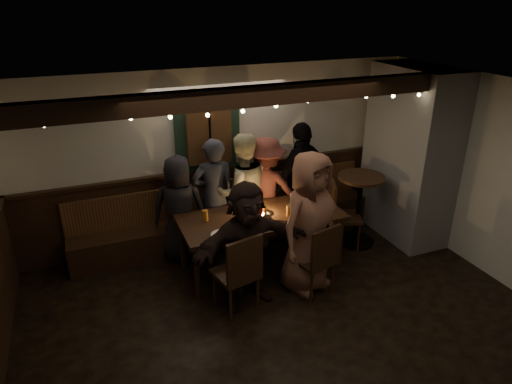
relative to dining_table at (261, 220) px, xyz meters
name	(u,v)px	position (x,y,z in m)	size (l,w,h in m)	color
room	(318,186)	(0.86, 0.02, 0.36)	(6.02, 5.01, 2.62)	black
dining_table	(261,220)	(0.00, 0.00, 0.00)	(2.20, 0.94, 0.95)	black
chair_near_left	(240,270)	(-0.62, -0.83, -0.14)	(0.56, 0.56, 1.04)	black
chair_near_right	(319,256)	(0.41, -0.87, -0.16)	(0.54, 0.54, 0.99)	black
chair_end	(339,211)	(1.29, 0.11, -0.15)	(0.60, 0.60, 1.01)	black
high_top	(359,201)	(1.61, 0.08, -0.03)	(0.68, 0.68, 1.09)	black
person_a	(180,209)	(-0.97, 0.64, 0.05)	(0.75, 0.49, 1.54)	black
person_b	(214,196)	(-0.45, 0.70, 0.14)	(0.63, 0.41, 1.72)	#292A34
person_c	(242,192)	(-0.04, 0.64, 0.16)	(0.85, 0.66, 1.76)	#BFB78E
person_d	(266,190)	(0.37, 0.72, 0.09)	(1.05, 0.60, 1.63)	brown
person_e	(301,179)	(0.97, 0.73, 0.18)	(1.05, 0.44, 1.79)	black
person_f	(247,245)	(-0.47, -0.67, 0.08)	(1.48, 0.47, 1.60)	black
person_g	(309,223)	(0.36, -0.65, 0.20)	(0.90, 0.59, 1.84)	brown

